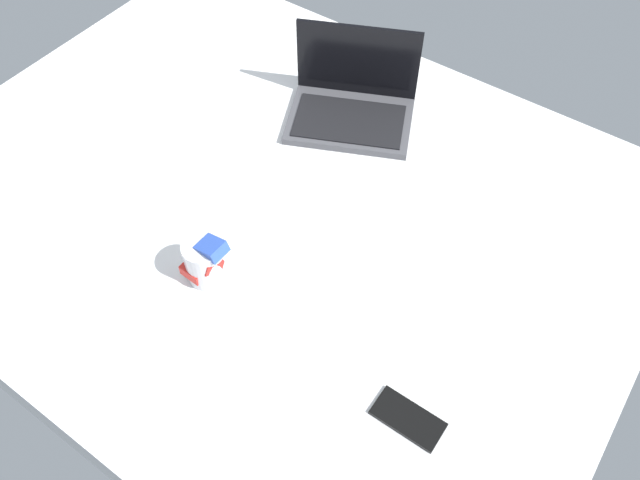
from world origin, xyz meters
TOP-DOWN VIEW (x-y plane):
  - bed_mattress at (0.00, 0.00)cm, footprint 180.00×140.00cm
  - laptop at (-0.29, 36.35)cm, footprint 39.58×34.66cm
  - snack_cup at (2.56, -26.59)cm, footprint 10.04×9.18cm
  - cell_phone at (56.47, -29.85)cm, footprint 14.01×6.82cm

SIDE VIEW (x-z plane):
  - bed_mattress at x=0.00cm, z-range 0.00..18.00cm
  - cell_phone at x=56.47cm, z-range 18.00..18.80cm
  - laptop at x=-0.29cm, z-range 10.91..33.91cm
  - snack_cup at x=2.56cm, z-range 17.26..30.49cm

